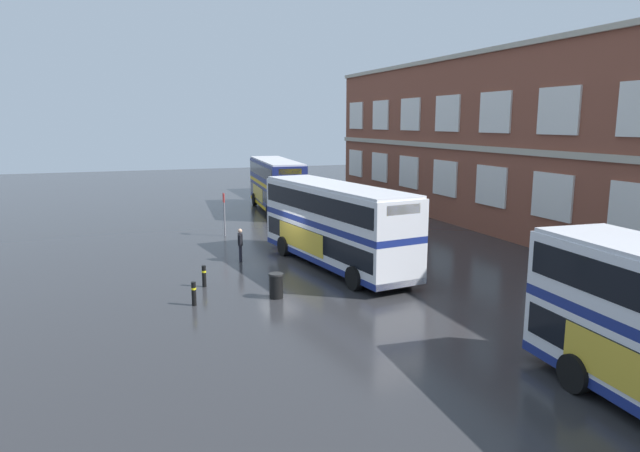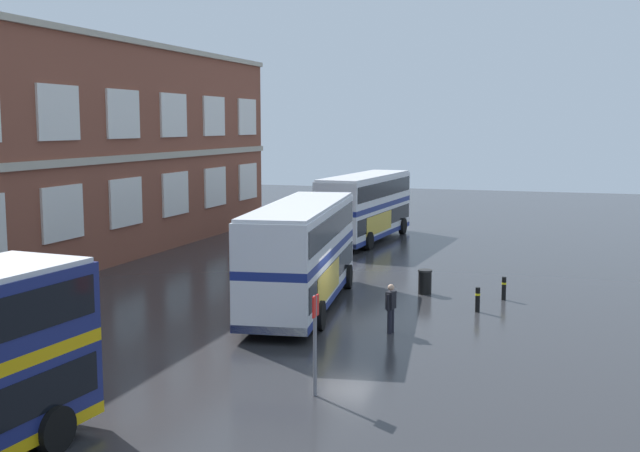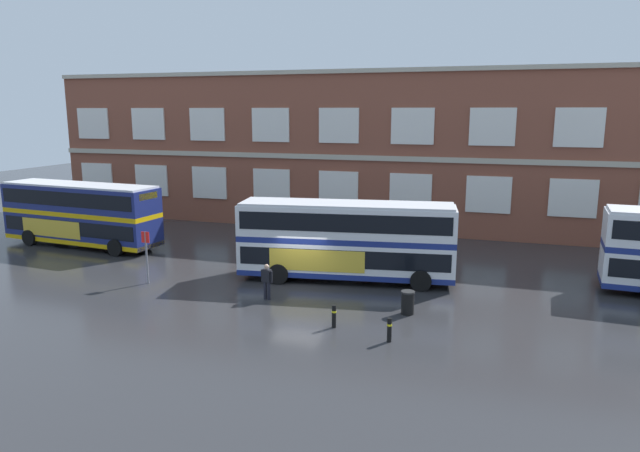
{
  "view_description": "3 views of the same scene",
  "coord_description": "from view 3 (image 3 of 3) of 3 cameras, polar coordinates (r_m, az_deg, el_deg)",
  "views": [
    {
      "loc": [
        27.17,
        -8.0,
        7.07
      ],
      "look_at": [
        -0.51,
        2.1,
        1.62
      ],
      "focal_mm": 31.77,
      "sensor_mm": 36.0,
      "label": 1
    },
    {
      "loc": [
        -26.47,
        -8.0,
        7.09
      ],
      "look_at": [
        3.46,
        1.81,
        3.01
      ],
      "focal_mm": 44.04,
      "sensor_mm": 36.0,
      "label": 2
    },
    {
      "loc": [
        9.45,
        -25.88,
        8.7
      ],
      "look_at": [
        0.11,
        3.07,
        2.56
      ],
      "focal_mm": 32.32,
      "sensor_mm": 36.0,
      "label": 3
    }
  ],
  "objects": [
    {
      "name": "brick_terminal_building",
      "position": [
        44.84,
        6.54,
        7.38
      ],
      "size": [
        52.33,
        8.19,
        11.51
      ],
      "color": "brown",
      "rests_on": "ground"
    },
    {
      "name": "station_litter_bin",
      "position": [
        25.42,
        8.67,
        -7.49
      ],
      "size": [
        0.6,
        0.6,
        1.03
      ],
      "color": "black",
      "rests_on": "ground"
    },
    {
      "name": "bus_stand_flag",
      "position": [
        30.43,
        -16.81,
        -2.51
      ],
      "size": [
        0.44,
        0.1,
        2.7
      ],
      "color": "slate",
      "rests_on": "ground"
    },
    {
      "name": "double_decker_near",
      "position": [
        40.22,
        -22.59,
        1.15
      ],
      "size": [
        11.18,
        3.57,
        4.07
      ],
      "color": "navy",
      "rests_on": "ground"
    },
    {
      "name": "double_decker_middle",
      "position": [
        29.66,
        2.6,
        -1.36
      ],
      "size": [
        11.25,
        4.12,
        4.07
      ],
      "color": "silver",
      "rests_on": "ground"
    },
    {
      "name": "safety_bollard_west",
      "position": [
        22.42,
        6.88,
        -10.14
      ],
      "size": [
        0.19,
        0.19,
        0.95
      ],
      "color": "black",
      "rests_on": "ground"
    },
    {
      "name": "waiting_passenger",
      "position": [
        27.0,
        -5.29,
        -5.35
      ],
      "size": [
        0.64,
        0.31,
        1.7
      ],
      "color": "black",
      "rests_on": "ground"
    },
    {
      "name": "ground_plane",
      "position": [
        30.69,
        -0.81,
        -5.06
      ],
      "size": [
        120.0,
        120.0,
        0.0
      ],
      "primitive_type": "plane",
      "color": "#2B2B2D"
    },
    {
      "name": "safety_bollard_east",
      "position": [
        23.65,
        1.39,
        -8.9
      ],
      "size": [
        0.19,
        0.19,
        0.95
      ],
      "color": "black",
      "rests_on": "ground"
    }
  ]
}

